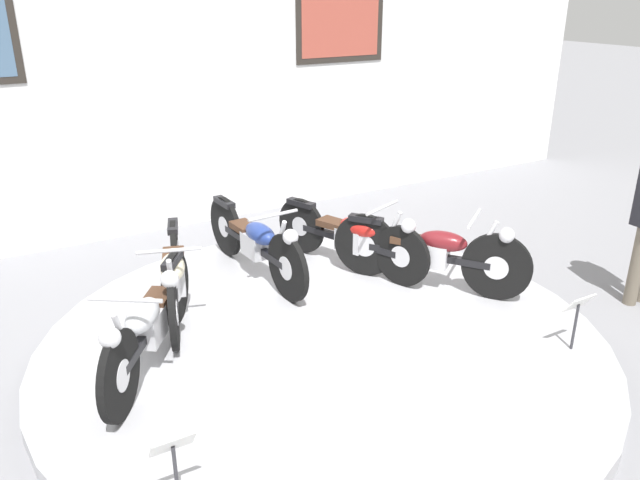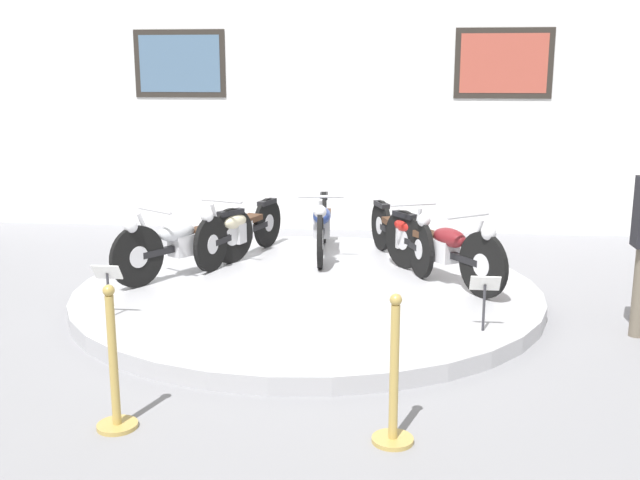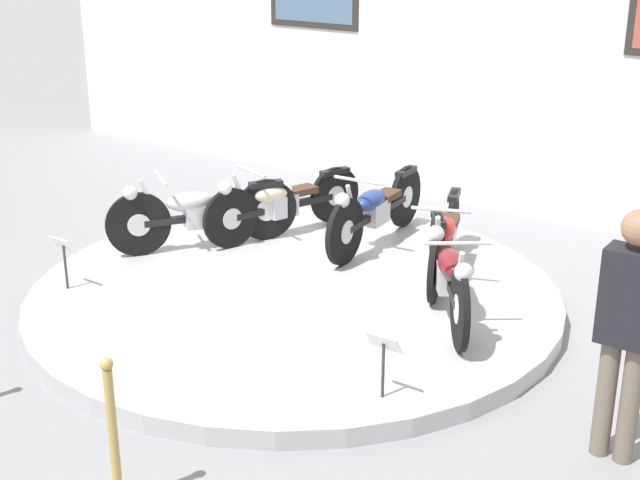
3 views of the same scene
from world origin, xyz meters
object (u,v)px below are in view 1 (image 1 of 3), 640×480
info_placard_front_left (174,454)px  motorcycle_silver (148,322)px  motorcycle_blue (256,241)px  info_placard_front_centre (578,310)px  motorcycle_cream (174,274)px  motorcycle_maroon (432,250)px  motorcycle_red (352,235)px

info_placard_front_left → motorcycle_silver: bearing=79.5°
motorcycle_silver → motorcycle_blue: bearing=37.8°
info_placard_front_centre → motorcycle_cream: bearing=139.3°
motorcycle_blue → motorcycle_maroon: size_ratio=1.21×
motorcycle_red → info_placard_front_left: size_ratio=3.67×
info_placard_front_left → info_placard_front_centre: (3.43, 0.00, 0.00)m
motorcycle_cream → info_placard_front_centre: (2.69, -2.31, -0.02)m
motorcycle_maroon → motorcycle_cream: bearing=161.9°
motorcycle_cream → motorcycle_maroon: 2.53m
motorcycle_silver → info_placard_front_centre: motorcycle_silver is taller
motorcycle_silver → motorcycle_red: 2.53m
motorcycle_red → motorcycle_blue: bearing=161.7°
motorcycle_blue → info_placard_front_left: (-1.72, -2.64, -0.03)m
info_placard_front_centre → motorcycle_red: bearing=107.7°
motorcycle_cream → motorcycle_red: size_ratio=1.01×
motorcycle_cream → motorcycle_maroon: bearing=-18.1°
motorcycle_silver → motorcycle_red: bearing=18.1°
info_placard_front_left → motorcycle_cream: bearing=72.3°
motorcycle_red → motorcycle_cream: bearing=-180.0°
info_placard_front_left → motorcycle_blue: bearing=56.9°
motorcycle_blue → motorcycle_red: bearing=-18.3°
motorcycle_red → info_placard_front_left: motorcycle_red is taller
motorcycle_cream → motorcycle_blue: (0.98, 0.32, 0.02)m
motorcycle_cream → motorcycle_red: bearing=0.0°
motorcycle_cream → info_placard_front_left: bearing=-107.7°
motorcycle_maroon → info_placard_front_left: motorcycle_maroon is taller
motorcycle_cream → motorcycle_red: (1.95, 0.00, -0.00)m
motorcycle_red → motorcycle_maroon: motorcycle_maroon is taller
info_placard_front_left → info_placard_front_centre: 3.43m
motorcycle_cream → motorcycle_blue: size_ratio=0.94×
motorcycle_silver → motorcycle_maroon: motorcycle_maroon is taller
info_placard_front_left → info_placard_front_centre: bearing=0.0°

